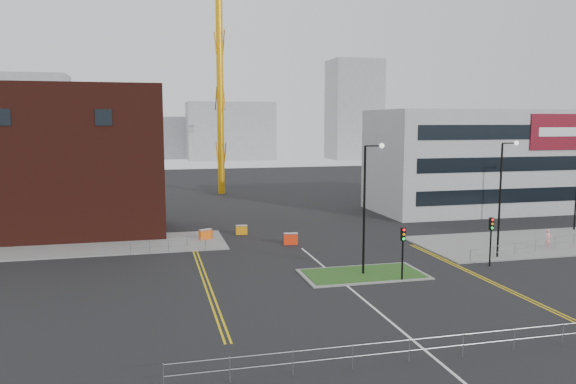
{
  "coord_description": "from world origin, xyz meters",
  "views": [
    {
      "loc": [
        -12.27,
        -27.82,
        10.65
      ],
      "look_at": [
        -1.49,
        15.78,
        5.0
      ],
      "focal_mm": 35.0,
      "sensor_mm": 36.0,
      "label": 1
    }
  ],
  "objects": [
    {
      "name": "island_kerb",
      "position": [
        2.0,
        8.0,
        0.04
      ],
      "size": [
        8.6,
        4.6,
        0.08
      ],
      "primitive_type": "cube",
      "color": "slate",
      "rests_on": "ground"
    },
    {
      "name": "skyline_d",
      "position": [
        -8.0,
        140.0,
        6.0
      ],
      "size": [
        30.0,
        12.0,
        12.0
      ],
      "primitive_type": "cube",
      "color": "gray",
      "rests_on": "ground"
    },
    {
      "name": "barrier_mid",
      "position": [
        -4.0,
        24.0,
        0.49
      ],
      "size": [
        1.11,
        0.48,
        0.9
      ],
      "color": "orange",
      "rests_on": "ground"
    },
    {
      "name": "pavement_right",
      "position": [
        22.0,
        14.0,
        0.06
      ],
      "size": [
        24.0,
        10.0,
        0.12
      ],
      "primitive_type": "cube",
      "color": "slate",
      "rests_on": "ground"
    },
    {
      "name": "pavement_left",
      "position": [
        -20.0,
        22.0,
        0.06
      ],
      "size": [
        28.0,
        8.0,
        0.12
      ],
      "primitive_type": "cube",
      "color": "slate",
      "rests_on": "ground"
    },
    {
      "name": "grass_island",
      "position": [
        2.0,
        8.0,
        0.06
      ],
      "size": [
        8.0,
        4.0,
        0.12
      ],
      "primitive_type": "cube",
      "color": "#274E1A",
      "rests_on": "ground"
    },
    {
      "name": "skyline_b",
      "position": [
        10.0,
        130.0,
        8.0
      ],
      "size": [
        24.0,
        12.0,
        16.0
      ],
      "primitive_type": "cube",
      "color": "gray",
      "rests_on": "ground"
    },
    {
      "name": "streetlamp_right_near",
      "position": [
        14.22,
        10.0,
        5.41
      ],
      "size": [
        1.46,
        0.36,
        9.18
      ],
      "color": "black",
      "rests_on": "ground"
    },
    {
      "name": "centre_line",
      "position": [
        0.0,
        2.0,
        0.01
      ],
      "size": [
        0.15,
        30.0,
        0.01
      ],
      "primitive_type": "cube",
      "color": "silver",
      "rests_on": "ground"
    },
    {
      "name": "traffic_light_island",
      "position": [
        4.0,
        5.98,
        2.57
      ],
      "size": [
        0.28,
        0.33,
        3.65
      ],
      "color": "black",
      "rests_on": "ground"
    },
    {
      "name": "tower_crane",
      "position": [
        3.62,
        56.41,
        26.33
      ],
      "size": [
        51.66,
        13.83,
        38.15
      ],
      "color": "#ECA10D",
      "rests_on": "ground"
    },
    {
      "name": "streetlamp_island",
      "position": [
        2.22,
        8.0,
        5.41
      ],
      "size": [
        1.46,
        0.36,
        9.18
      ],
      "color": "black",
      "rests_on": "ground"
    },
    {
      "name": "office_block",
      "position": [
        26.01,
        31.97,
        6.0
      ],
      "size": [
        25.0,
        12.2,
        12.0
      ],
      "color": "#A0A2A5",
      "rests_on": "ground"
    },
    {
      "name": "skyline_a",
      "position": [
        -40.0,
        120.0,
        11.0
      ],
      "size": [
        18.0,
        12.0,
        22.0
      ],
      "primitive_type": "cube",
      "color": "gray",
      "rests_on": "ground"
    },
    {
      "name": "barrier_right",
      "position": [
        -0.53,
        18.68,
        0.55
      ],
      "size": [
        1.25,
        0.55,
        1.02
      ],
      "color": "#FB300D",
      "rests_on": "ground"
    },
    {
      "name": "railing_left",
      "position": [
        -11.0,
        18.0,
        0.74
      ],
      "size": [
        6.05,
        0.05,
        1.1
      ],
      "color": "gray",
      "rests_on": "ground"
    },
    {
      "name": "barrier_left",
      "position": [
        -7.57,
        22.15,
        0.55
      ],
      "size": [
        1.27,
        0.87,
        1.02
      ],
      "color": "#FF600E",
      "rests_on": "ground"
    },
    {
      "name": "yellow_right_b",
      "position": [
        9.8,
        6.0,
        0.01
      ],
      "size": [
        0.12,
        20.0,
        0.01
      ],
      "primitive_type": "cube",
      "color": "gold",
      "rests_on": "ground"
    },
    {
      "name": "yellow_right_a",
      "position": [
        9.5,
        6.0,
        0.01
      ],
      "size": [
        0.12,
        20.0,
        0.01
      ],
      "primitive_type": "cube",
      "color": "gold",
      "rests_on": "ground"
    },
    {
      "name": "skyline_c",
      "position": [
        45.0,
        125.0,
        14.0
      ],
      "size": [
        14.0,
        12.0,
        28.0
      ],
      "primitive_type": "cube",
      "color": "gray",
      "rests_on": "ground"
    },
    {
      "name": "yellow_left_a",
      "position": [
        -9.0,
        10.0,
        0.01
      ],
      "size": [
        0.12,
        24.0,
        0.01
      ],
      "primitive_type": "cube",
      "color": "gold",
      "rests_on": "ground"
    },
    {
      "name": "traffic_light_right",
      "position": [
        12.0,
        7.98,
        2.57
      ],
      "size": [
        0.28,
        0.33,
        3.65
      ],
      "color": "black",
      "rests_on": "ground"
    },
    {
      "name": "yellow_left_b",
      "position": [
        -8.7,
        10.0,
        0.01
      ],
      "size": [
        0.12,
        24.0,
        0.01
      ],
      "primitive_type": "cube",
      "color": "gold",
      "rests_on": "ground"
    },
    {
      "name": "railing_front",
      "position": [
        0.0,
        -6.0,
        0.78
      ],
      "size": [
        24.05,
        0.05,
        1.1
      ],
      "color": "gray",
      "rests_on": "ground"
    },
    {
      "name": "pedestrian",
      "position": [
        20.01,
        11.76,
        0.85
      ],
      "size": [
        0.64,
        0.44,
        1.7
      ],
      "primitive_type": "imported",
      "rotation": [
        0.0,
        0.0,
        0.05
      ],
      "color": "pink",
      "rests_on": "ground"
    },
    {
      "name": "ground",
      "position": [
        0.0,
        0.0,
        0.0
      ],
      "size": [
        200.0,
        200.0,
        0.0
      ],
      "primitive_type": "plane",
      "color": "black",
      "rests_on": "ground"
    },
    {
      "name": "brick_building",
      "position": [
        -22.97,
        28.0,
        6.85
      ],
      "size": [
        24.2,
        10.07,
        14.24
      ],
      "color": "#411710",
      "rests_on": "ground"
    },
    {
      "name": "railing_right",
      "position": [
        20.5,
        11.5,
        0.78
      ],
      "size": [
        19.05,
        5.05,
        1.1
      ],
      "color": "gray",
      "rests_on": "ground"
    }
  ]
}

